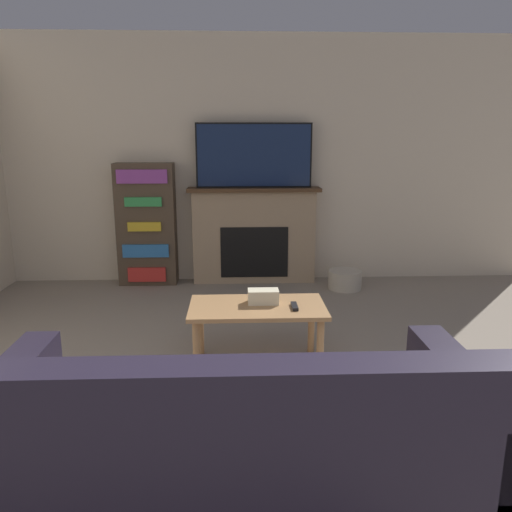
% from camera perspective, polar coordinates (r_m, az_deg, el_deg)
% --- Properties ---
extents(wall_back, '(6.46, 0.06, 2.70)m').
position_cam_1_polar(wall_back, '(5.68, -0.42, 10.75)').
color(wall_back, beige).
rests_on(wall_back, ground_plane).
extents(fireplace, '(1.47, 0.28, 1.07)m').
position_cam_1_polar(fireplace, '(5.63, -0.23, 2.43)').
color(fireplace, tan).
rests_on(fireplace, ground_plane).
extents(tv, '(1.26, 0.03, 0.69)m').
position_cam_1_polar(tv, '(5.51, -0.23, 11.41)').
color(tv, black).
rests_on(tv, fireplace).
extents(couch, '(2.02, 0.92, 0.93)m').
position_cam_1_polar(couch, '(2.20, -2.24, -23.07)').
color(couch, black).
rests_on(couch, ground_plane).
extents(coffee_table, '(0.96, 0.53, 0.46)m').
position_cam_1_polar(coffee_table, '(3.58, 0.15, -6.65)').
color(coffee_table, '#A87A4C').
rests_on(coffee_table, ground_plane).
extents(tissue_box, '(0.22, 0.12, 0.10)m').
position_cam_1_polar(tissue_box, '(3.59, 0.89, -4.65)').
color(tissue_box, beige).
rests_on(tissue_box, coffee_table).
extents(remote_control, '(0.04, 0.15, 0.02)m').
position_cam_1_polar(remote_control, '(3.51, 4.42, -5.75)').
color(remote_control, black).
rests_on(remote_control, coffee_table).
extents(bookshelf, '(0.64, 0.29, 1.35)m').
position_cam_1_polar(bookshelf, '(5.67, -12.39, 3.54)').
color(bookshelf, '#4C3D2D').
rests_on(bookshelf, ground_plane).
extents(storage_basket, '(0.36, 0.36, 0.20)m').
position_cam_1_polar(storage_basket, '(5.53, 10.14, -2.67)').
color(storage_basket, '#BCB29E').
rests_on(storage_basket, ground_plane).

